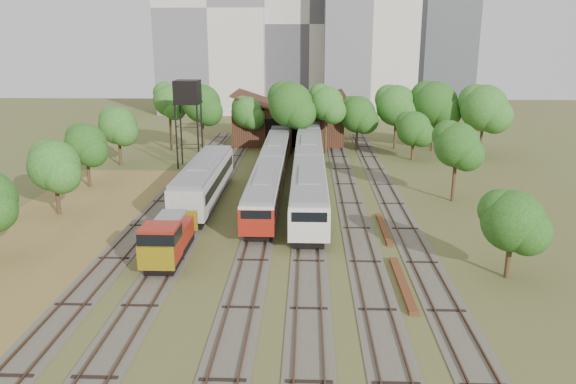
{
  "coord_description": "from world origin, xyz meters",
  "views": [
    {
      "loc": [
        1.82,
        -26.65,
        15.35
      ],
      "look_at": [
        0.18,
        19.95,
        2.5
      ],
      "focal_mm": 35.0,
      "sensor_mm": 36.0,
      "label": 1
    }
  ],
  "objects_px": {
    "railcar_red_set": "(271,171)",
    "shunter_locomotive": "(167,241)",
    "water_tower": "(187,94)",
    "railcar_green_set": "(309,155)"
  },
  "relations": [
    {
      "from": "shunter_locomotive",
      "to": "water_tower",
      "type": "distance_m",
      "value": 31.46
    },
    {
      "from": "railcar_red_set",
      "to": "water_tower",
      "type": "bearing_deg",
      "value": 136.93
    },
    {
      "from": "railcar_red_set",
      "to": "shunter_locomotive",
      "type": "bearing_deg",
      "value": -106.4
    },
    {
      "from": "shunter_locomotive",
      "to": "water_tower",
      "type": "relative_size",
      "value": 0.77
    },
    {
      "from": "water_tower",
      "to": "shunter_locomotive",
      "type": "bearing_deg",
      "value": -81.43
    },
    {
      "from": "railcar_green_set",
      "to": "shunter_locomotive",
      "type": "xyz_separation_m",
      "value": [
        -10.0,
        -27.7,
        -0.51
      ]
    },
    {
      "from": "shunter_locomotive",
      "to": "water_tower",
      "type": "bearing_deg",
      "value": 98.57
    },
    {
      "from": "railcar_red_set",
      "to": "railcar_green_set",
      "type": "distance_m",
      "value": 8.34
    },
    {
      "from": "railcar_red_set",
      "to": "shunter_locomotive",
      "type": "distance_m",
      "value": 21.26
    },
    {
      "from": "railcar_red_set",
      "to": "railcar_green_set",
      "type": "height_order",
      "value": "railcar_green_set"
    }
  ]
}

